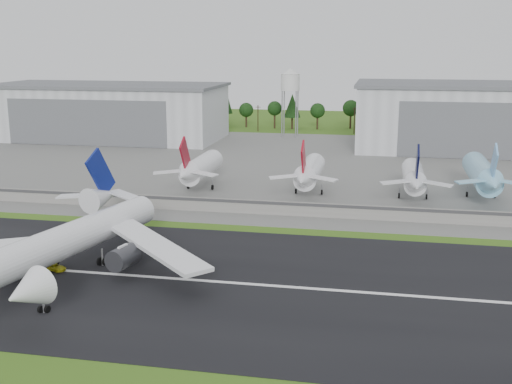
% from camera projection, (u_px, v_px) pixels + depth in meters
% --- Properties ---
extents(ground, '(600.00, 600.00, 0.00)m').
position_uv_depth(ground, '(151.00, 301.00, 101.07)').
color(ground, '#345B15').
rests_on(ground, ground).
extents(runway, '(320.00, 60.00, 0.10)m').
position_uv_depth(runway, '(171.00, 279.00, 110.61)').
color(runway, black).
rests_on(runway, ground).
extents(runway_centerline, '(220.00, 1.00, 0.02)m').
position_uv_depth(runway_centerline, '(171.00, 278.00, 110.60)').
color(runway_centerline, white).
rests_on(runway_centerline, runway).
extents(apron, '(320.00, 150.00, 0.10)m').
position_uv_depth(apron, '(276.00, 164.00, 215.71)').
color(apron, slate).
rests_on(apron, ground).
extents(blast_fence, '(240.00, 0.61, 3.50)m').
position_uv_depth(blast_fence, '(232.00, 206.00, 153.20)').
color(blast_fence, gray).
rests_on(blast_fence, ground).
extents(hangar_west, '(97.00, 44.00, 23.20)m').
position_uv_depth(hangar_west, '(108.00, 111.00, 271.22)').
color(hangar_west, silver).
rests_on(hangar_west, ground).
extents(hangar_east, '(102.00, 47.00, 25.20)m').
position_uv_depth(hangar_east, '(492.00, 117.00, 241.51)').
color(hangar_east, silver).
rests_on(hangar_east, ground).
extents(water_tower, '(8.40, 8.40, 29.40)m').
position_uv_depth(water_tower, '(290.00, 80.00, 273.22)').
color(water_tower, '#99999E').
rests_on(water_tower, ground).
extents(utility_poles, '(230.00, 3.00, 12.00)m').
position_uv_depth(utility_poles, '(305.00, 133.00, 292.15)').
color(utility_poles, black).
rests_on(utility_poles, ground).
extents(treeline, '(320.00, 16.00, 22.00)m').
position_uv_depth(treeline, '(309.00, 128.00, 306.48)').
color(treeline, black).
rests_on(treeline, ground).
extents(main_airliner, '(55.85, 58.78, 18.17)m').
position_uv_depth(main_airliner, '(72.00, 246.00, 112.55)').
color(main_airliner, white).
rests_on(main_airliner, runway).
extents(ground_vehicle, '(4.61, 3.22, 1.17)m').
position_uv_depth(ground_vehicle, '(55.00, 267.00, 114.37)').
color(ground_vehicle, yellow).
rests_on(ground_vehicle, runway).
extents(parked_jet_red_a, '(7.36, 31.29, 16.83)m').
position_uv_depth(parked_jet_red_a, '(198.00, 168.00, 175.56)').
color(parked_jet_red_a, white).
rests_on(parked_jet_red_a, ground).
extents(parked_jet_red_b, '(7.36, 31.29, 16.79)m').
position_uv_depth(parked_jet_red_b, '(309.00, 173.00, 169.79)').
color(parked_jet_red_b, white).
rests_on(parked_jet_red_b, ground).
extents(parked_jet_navy, '(7.36, 31.29, 16.60)m').
position_uv_depth(parked_jet_navy, '(414.00, 177.00, 164.63)').
color(parked_jet_navy, white).
rests_on(parked_jet_navy, ground).
extents(parked_jet_skyblue, '(7.36, 37.29, 17.09)m').
position_uv_depth(parked_jet_skyblue, '(483.00, 175.00, 166.02)').
color(parked_jet_skyblue, '#89CCED').
rests_on(parked_jet_skyblue, ground).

